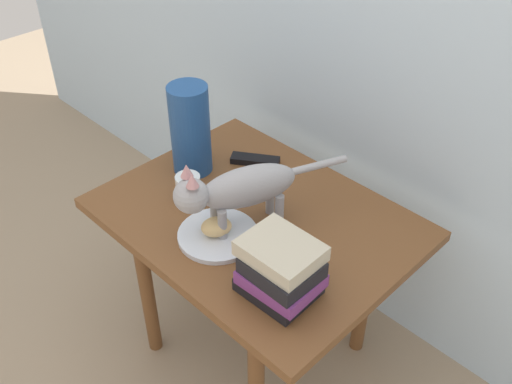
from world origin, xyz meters
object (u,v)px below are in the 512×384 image
at_px(book_stack, 281,270).
at_px(candle_jar, 189,190).
at_px(bread_roll, 216,227).
at_px(tv_remote, 255,160).
at_px(side_table, 256,235).
at_px(cat, 238,189).
at_px(green_vase, 190,130).
at_px(plate, 218,235).

xyz_separation_m(book_stack, candle_jar, (-0.42, 0.07, -0.04)).
relative_size(bread_roll, book_stack, 0.43).
bearing_deg(tv_remote, side_table, -78.03).
bearing_deg(bread_roll, cat, 79.56).
distance_m(book_stack, tv_remote, 0.54).
bearing_deg(cat, candle_jar, -174.71).
relative_size(bread_roll, tv_remote, 0.53).
height_order(cat, green_vase, green_vase).
relative_size(bread_roll, cat, 0.18).
bearing_deg(plate, green_vase, 151.34).
bearing_deg(cat, green_vase, 162.63).
bearing_deg(plate, tv_remote, 118.97).
xyz_separation_m(bread_roll, cat, (0.01, 0.07, 0.09)).
relative_size(green_vase, candle_jar, 3.26).
distance_m(side_table, green_vase, 0.36).
relative_size(side_table, book_stack, 4.49).
distance_m(bread_roll, book_stack, 0.25).
bearing_deg(plate, side_table, 86.86).
distance_m(side_table, plate, 0.16).
distance_m(plate, book_stack, 0.26).
bearing_deg(bread_roll, side_table, 87.43).
height_order(side_table, candle_jar, candle_jar).
bearing_deg(book_stack, green_vase, 160.97).
distance_m(bread_roll, green_vase, 0.34).
distance_m(side_table, book_stack, 0.33).
bearing_deg(tv_remote, plate, -94.60).
distance_m(plate, tv_remote, 0.35).
height_order(plate, candle_jar, candle_jar).
xyz_separation_m(side_table, candle_jar, (-0.18, -0.09, 0.11)).
xyz_separation_m(cat, tv_remote, (-0.18, 0.25, -0.12)).
relative_size(cat, book_stack, 2.42).
bearing_deg(green_vase, bread_roll, -29.27).
height_order(green_vase, tv_remote, green_vase).
distance_m(cat, book_stack, 0.26).
height_order(book_stack, green_vase, green_vase).
xyz_separation_m(side_table, green_vase, (-0.29, 0.02, 0.21)).
xyz_separation_m(plate, tv_remote, (-0.17, 0.31, 0.00)).
bearing_deg(side_table, tv_remote, 135.54).
height_order(plate, green_vase, green_vase).
bearing_deg(cat, tv_remote, 126.74).
bearing_deg(plate, bread_roll, -76.25).
relative_size(bread_roll, green_vase, 0.29).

